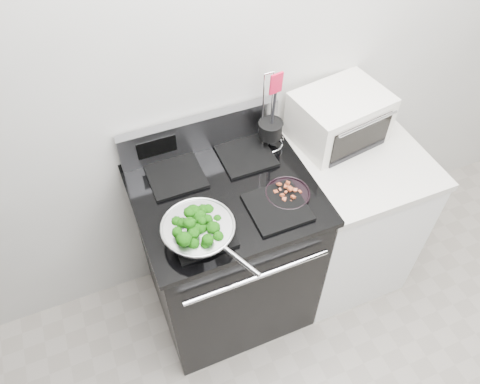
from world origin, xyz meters
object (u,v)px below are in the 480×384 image
utensil_holder (270,133)px  bacon_plate (288,192)px  toaster_oven (339,117)px  gas_range (227,251)px  skillet (199,230)px

utensil_holder → bacon_plate: bearing=-110.1°
toaster_oven → utensil_holder: bearing=164.4°
gas_range → utensil_holder: (0.31, 0.20, 0.53)m
skillet → utensil_holder: size_ratio=1.09×
gas_range → skillet: gas_range is taller
gas_range → utensil_holder: bearing=32.6°
gas_range → toaster_oven: (0.65, 0.15, 0.55)m
utensil_holder → toaster_oven: (0.34, -0.04, 0.02)m
bacon_plate → toaster_oven: 0.49m
utensil_holder → toaster_oven: bearing=-16.2°
bacon_plate → toaster_oven: (0.40, 0.27, 0.07)m
gas_range → skillet: bearing=-133.6°
skillet → utensil_holder: 0.62m
bacon_plate → toaster_oven: size_ratio=0.42×
skillet → gas_range: bearing=21.7°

